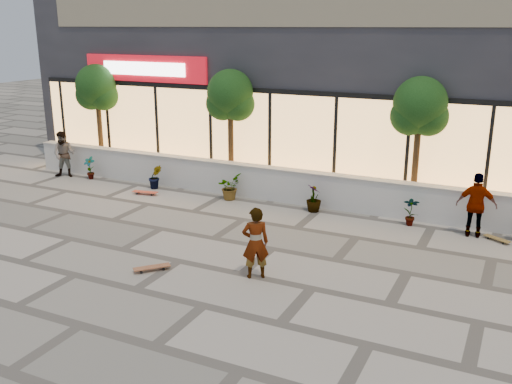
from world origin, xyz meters
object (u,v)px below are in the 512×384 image
at_px(tree_west, 97,90).
at_px(skateboard_center, 152,267).
at_px(skater_right_near, 476,205).
at_px(skateboard_right_near, 497,239).
at_px(tree_midwest, 230,98).
at_px(skater_left, 64,154).
at_px(skater_center, 255,243).
at_px(skateboard_left, 145,192).
at_px(tree_mideast, 420,110).

bearing_deg(tree_west, skateboard_center, -43.60).
xyz_separation_m(skater_right_near, skateboard_right_near, (0.58, -0.10, -0.78)).
height_order(tree_midwest, skater_right_near, tree_midwest).
distance_m(tree_west, skateboard_center, 10.25).
bearing_deg(skater_left, skateboard_right_near, -22.78).
distance_m(skater_center, skateboard_left, 7.23).
bearing_deg(skater_right_near, tree_west, -8.95).
bearing_deg(tree_west, skater_right_near, -5.99).
relative_size(tree_west, tree_midwest, 1.00).
height_order(skater_left, skateboard_center, skater_left).
distance_m(tree_mideast, skateboard_right_near, 4.08).
distance_m(skateboard_center, skateboard_right_near, 8.61).
relative_size(skater_left, skateboard_left, 1.92).
bearing_deg(skateboard_center, tree_mideast, 9.70).
relative_size(tree_midwest, tree_mideast, 1.00).
bearing_deg(tree_west, skater_left, -109.65).
distance_m(tree_west, skateboard_left, 4.90).
bearing_deg(skater_center, tree_west, -66.83).
bearing_deg(skater_right_near, skater_left, -2.96).
xyz_separation_m(tree_west, skater_center, (9.34, -6.07, -2.19)).
relative_size(skater_left, skateboard_center, 2.23).
xyz_separation_m(tree_mideast, skater_right_near, (1.84, -1.40, -2.14)).
xyz_separation_m(tree_west, skateboard_left, (3.41, -1.99, -2.90)).
bearing_deg(skateboard_left, skateboard_center, -62.41).
bearing_deg(skateboard_right_near, tree_west, -155.33).
bearing_deg(tree_midwest, skateboard_left, -136.32).
bearing_deg(tree_mideast, tree_west, 180.00).
relative_size(skateboard_center, skateboard_left, 0.86).
distance_m(skater_right_near, skateboard_right_near, 0.98).
xyz_separation_m(skater_right_near, skateboard_center, (-6.22, -5.38, -0.76)).
relative_size(tree_west, skateboard_center, 5.29).
relative_size(tree_midwest, skateboard_right_near, 5.69).
distance_m(tree_west, skater_center, 11.36).
bearing_deg(skater_left, tree_midwest, -9.25).
bearing_deg(skateboard_left, skater_right_near, -6.74).
distance_m(skater_center, skateboard_center, 2.44).
height_order(tree_mideast, skater_center, tree_mideast).
bearing_deg(skateboard_left, tree_west, 139.57).
xyz_separation_m(tree_midwest, skater_left, (-6.00, -1.40, -2.16)).
height_order(skater_right_near, skateboard_right_near, skater_right_near).
bearing_deg(skater_center, skater_right_near, -164.36).
relative_size(tree_midwest, skater_center, 2.47).
bearing_deg(skateboard_center, skater_right_near, -6.59).
relative_size(skater_right_near, skateboard_left, 1.97).
bearing_deg(tree_midwest, tree_west, 180.00).
bearing_deg(tree_midwest, skater_left, -166.87).
xyz_separation_m(skater_center, skateboard_left, (-5.93, 4.08, -0.71)).
height_order(skater_center, skater_right_near, skater_right_near).
relative_size(skater_center, skater_right_near, 0.94).
height_order(skateboard_left, skateboard_right_near, skateboard_left).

